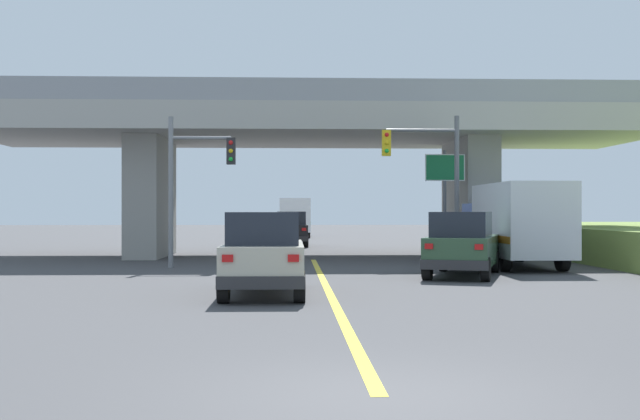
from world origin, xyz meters
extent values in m
plane|color=#424244|center=(0.00, 26.78, 0.00)|extent=(160.00, 160.00, 0.00)
cube|color=#A8A59E|center=(0.00, 26.78, 5.85)|extent=(30.08, 9.40, 1.13)
cube|color=#9A9891|center=(-7.23, 26.78, 2.64)|extent=(1.43, 5.64, 5.28)
cube|color=#9A9891|center=(7.23, 26.78, 2.64)|extent=(1.43, 5.64, 5.28)
cube|color=gray|center=(0.00, 22.24, 6.86)|extent=(30.08, 0.20, 0.90)
cube|color=gray|center=(0.00, 31.33, 6.86)|extent=(30.08, 0.20, 0.90)
cube|color=yellow|center=(0.00, 12.05, 0.00)|extent=(0.20, 24.11, 0.01)
cube|color=#B7B29E|center=(-1.62, 10.56, 0.81)|extent=(1.88, 4.62, 0.90)
cube|color=#1E232D|center=(-1.62, 10.21, 1.64)|extent=(1.66, 2.54, 0.76)
cube|color=#2D2D30|center=(-1.62, 8.29, 0.50)|extent=(1.92, 0.20, 0.28)
cube|color=red|center=(-2.32, 8.22, 1.03)|extent=(0.24, 0.06, 0.16)
cube|color=red|center=(-0.91, 8.22, 1.03)|extent=(0.24, 0.06, 0.16)
cylinder|color=black|center=(-2.46, 12.32, 0.36)|extent=(0.26, 0.72, 0.72)
cylinder|color=black|center=(-0.77, 12.32, 0.36)|extent=(0.26, 0.72, 0.72)
cylinder|color=black|center=(-2.46, 8.79, 0.36)|extent=(0.26, 0.72, 0.72)
cylinder|color=black|center=(-0.77, 8.79, 0.36)|extent=(0.26, 0.72, 0.72)
cube|color=#2D4C33|center=(4.46, 15.74, 0.81)|extent=(3.30, 5.03, 0.90)
cube|color=#1E232D|center=(4.34, 15.41, 1.64)|extent=(2.41, 2.97, 0.76)
cube|color=#2D2D30|center=(3.71, 13.58, 0.50)|extent=(1.89, 0.81, 0.28)
cube|color=red|center=(3.02, 13.74, 1.03)|extent=(0.25, 0.13, 0.16)
cube|color=red|center=(4.36, 13.28, 1.03)|extent=(0.25, 0.13, 0.16)
cylinder|color=black|center=(4.23, 17.71, 0.36)|extent=(0.48, 0.77, 0.72)
cylinder|color=black|center=(5.83, 17.16, 0.36)|extent=(0.48, 0.77, 0.72)
cylinder|color=black|center=(3.08, 14.33, 0.36)|extent=(0.48, 0.77, 0.72)
cylinder|color=black|center=(4.68, 13.78, 0.36)|extent=(0.48, 0.77, 0.72)
cube|color=navy|center=(7.26, 22.50, 1.40)|extent=(2.20, 2.00, 1.90)
cube|color=silver|center=(7.26, 18.84, 1.74)|extent=(2.31, 5.32, 2.57)
cube|color=#B26619|center=(7.26, 18.84, 1.09)|extent=(2.33, 5.21, 0.24)
cylinder|color=black|center=(6.26, 22.50, 0.45)|extent=(0.30, 0.90, 0.90)
cylinder|color=black|center=(8.26, 22.50, 0.45)|extent=(0.30, 0.90, 0.90)
cylinder|color=black|center=(6.26, 17.51, 0.45)|extent=(0.30, 0.90, 0.90)
cylinder|color=black|center=(8.26, 17.51, 0.45)|extent=(0.30, 0.90, 0.90)
cube|color=black|center=(-0.88, 36.76, 0.81)|extent=(1.83, 4.37, 0.90)
cube|color=#1E232D|center=(-0.88, 36.43, 1.64)|extent=(1.61, 2.40, 0.76)
cube|color=#2D2D30|center=(-0.88, 34.63, 0.50)|extent=(1.86, 0.20, 0.28)
cube|color=red|center=(-1.57, 34.56, 1.03)|extent=(0.24, 0.06, 0.16)
cube|color=red|center=(-0.20, 34.56, 1.03)|extent=(0.24, 0.06, 0.16)
cylinder|color=black|center=(-1.70, 38.39, 0.36)|extent=(0.26, 0.72, 0.72)
cylinder|color=black|center=(-0.07, 38.39, 0.36)|extent=(0.26, 0.72, 0.72)
cylinder|color=black|center=(-1.70, 35.13, 0.36)|extent=(0.26, 0.72, 0.72)
cylinder|color=black|center=(-0.07, 35.13, 0.36)|extent=(0.26, 0.72, 0.72)
cylinder|color=#56595E|center=(5.27, 20.39, 2.81)|extent=(0.18, 0.18, 5.61)
cylinder|color=#56595E|center=(3.94, 20.39, 5.06)|extent=(2.65, 0.12, 0.12)
cube|color=gold|center=(2.62, 20.39, 4.58)|extent=(0.32, 0.26, 0.96)
sphere|color=red|center=(2.62, 20.24, 4.88)|extent=(0.16, 0.16, 0.16)
sphere|color=gold|center=(2.62, 20.24, 4.58)|extent=(0.16, 0.16, 0.16)
sphere|color=green|center=(2.62, 20.24, 4.28)|extent=(0.16, 0.16, 0.16)
cylinder|color=slate|center=(-5.27, 19.69, 2.73)|extent=(0.18, 0.18, 5.45)
cylinder|color=slate|center=(-4.19, 19.69, 4.69)|extent=(2.16, 0.12, 0.12)
cube|color=#232326|center=(-3.11, 19.69, 4.21)|extent=(0.32, 0.26, 0.96)
sphere|color=red|center=(-3.11, 19.54, 4.51)|extent=(0.16, 0.16, 0.16)
sphere|color=gold|center=(-3.11, 19.54, 4.21)|extent=(0.16, 0.16, 0.16)
sphere|color=green|center=(-3.11, 19.54, 3.91)|extent=(0.16, 0.16, 0.16)
cylinder|color=#56595E|center=(5.45, 23.57, 2.28)|extent=(0.14, 0.14, 4.57)
cube|color=#146638|center=(5.45, 23.51, 3.85)|extent=(1.57, 0.08, 1.03)
cube|color=white|center=(5.45, 23.51, 3.85)|extent=(1.65, 0.04, 1.11)
cube|color=navy|center=(-0.59, 55.53, 1.40)|extent=(2.20, 2.00, 1.90)
cube|color=white|center=(-0.59, 51.82, 1.73)|extent=(2.31, 5.41, 2.56)
cube|color=#197F4C|center=(-0.59, 51.82, 1.09)|extent=(2.33, 5.30, 0.24)
cylinder|color=black|center=(-1.59, 55.53, 0.45)|extent=(0.30, 0.90, 0.90)
cylinder|color=black|center=(0.41, 55.53, 0.45)|extent=(0.30, 0.90, 0.90)
cylinder|color=black|center=(-1.59, 50.47, 0.45)|extent=(0.30, 0.90, 0.90)
cylinder|color=black|center=(0.41, 50.47, 0.45)|extent=(0.30, 0.90, 0.90)
camera|label=1|loc=(-0.99, -8.50, 2.04)|focal=43.68mm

